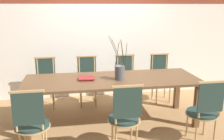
{
  "coord_description": "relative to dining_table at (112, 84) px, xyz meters",
  "views": [
    {
      "loc": [
        -0.64,
        -3.91,
        1.95
      ],
      "look_at": [
        0.0,
        0.0,
        0.93
      ],
      "focal_mm": 40.0,
      "sensor_mm": 36.0,
      "label": 1
    }
  ],
  "objects": [
    {
      "name": "ground_plane",
      "position": [
        0.0,
        0.0,
        -0.69
      ],
      "size": [
        16.0,
        16.0,
        0.0
      ],
      "primitive_type": "plane",
      "color": "#A87F51"
    },
    {
      "name": "wall_rear",
      "position": [
        0.0,
        1.42,
        0.91
      ],
      "size": [
        12.0,
        0.06,
        3.2
      ],
      "color": "white",
      "rests_on": "ground_plane"
    },
    {
      "name": "dining_table",
      "position": [
        0.0,
        0.0,
        0.0
      ],
      "size": [
        2.89,
        1.01,
        0.78
      ],
      "color": "brown",
      "rests_on": "ground_plane"
    },
    {
      "name": "chair_near_leftend",
      "position": [
        -1.18,
        -0.88,
        -0.18
      ],
      "size": [
        0.46,
        0.46,
        0.98
      ],
      "color": "#233833",
      "rests_on": "ground_plane"
    },
    {
      "name": "chair_near_left",
      "position": [
        0.04,
        -0.88,
        -0.18
      ],
      "size": [
        0.46,
        0.46,
        0.98
      ],
      "color": "#233833",
      "rests_on": "ground_plane"
    },
    {
      "name": "chair_near_center",
      "position": [
        1.19,
        -0.88,
        -0.18
      ],
      "size": [
        0.46,
        0.46,
        0.98
      ],
      "color": "#233833",
      "rests_on": "ground_plane"
    },
    {
      "name": "chair_far_leftend",
      "position": [
        -1.17,
        0.88,
        -0.18
      ],
      "size": [
        0.46,
        0.46,
        0.98
      ],
      "rotation": [
        0.0,
        0.0,
        3.14
      ],
      "color": "#233833",
      "rests_on": "ground_plane"
    },
    {
      "name": "chair_far_left",
      "position": [
        -0.35,
        0.88,
        -0.18
      ],
      "size": [
        0.46,
        0.46,
        0.98
      ],
      "rotation": [
        0.0,
        0.0,
        3.14
      ],
      "color": "#233833",
      "rests_on": "ground_plane"
    },
    {
      "name": "chair_far_center",
      "position": [
        0.43,
        0.88,
        -0.18
      ],
      "size": [
        0.46,
        0.46,
        0.98
      ],
      "rotation": [
        0.0,
        0.0,
        3.14
      ],
      "color": "#233833",
      "rests_on": "ground_plane"
    },
    {
      "name": "chair_far_right",
      "position": [
        1.18,
        0.88,
        -0.18
      ],
      "size": [
        0.46,
        0.46,
        0.98
      ],
      "rotation": [
        0.0,
        0.0,
        3.14
      ],
      "color": "#233833",
      "rests_on": "ground_plane"
    },
    {
      "name": "vase_centerpiece",
      "position": [
        0.12,
        -0.06,
        0.21
      ],
      "size": [
        0.3,
        0.28,
        0.73
      ],
      "color": "#4C5156",
      "rests_on": "dining_table"
    },
    {
      "name": "book_stack",
      "position": [
        -0.42,
        0.02,
        0.1
      ],
      "size": [
        0.27,
        0.22,
        0.03
      ],
      "color": "maroon",
      "rests_on": "dining_table"
    }
  ]
}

